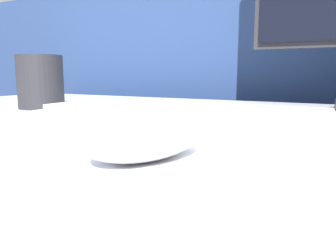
# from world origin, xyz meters

# --- Properties ---
(partition_panel) EXTENTS (5.00, 0.03, 1.09)m
(partition_panel) POSITION_xyz_m (0.00, 0.59, 0.55)
(partition_panel) COLOR navy
(partition_panel) RESTS_ON ground_plane
(computer_mouse_near) EXTENTS (0.10, 0.13, 0.04)m
(computer_mouse_near) POSITION_xyz_m (-0.04, -0.13, 0.76)
(computer_mouse_near) COLOR silver
(computer_mouse_near) RESTS_ON desk
(keyboard) EXTENTS (0.40, 0.15, 0.02)m
(keyboard) POSITION_xyz_m (-0.09, 0.05, 0.75)
(keyboard) COLOR silver
(keyboard) RESTS_ON desk
(mug) EXTENTS (0.09, 0.09, 0.10)m
(mug) POSITION_xyz_m (-0.43, 0.10, 0.79)
(mug) COLOR #232328
(mug) RESTS_ON desk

